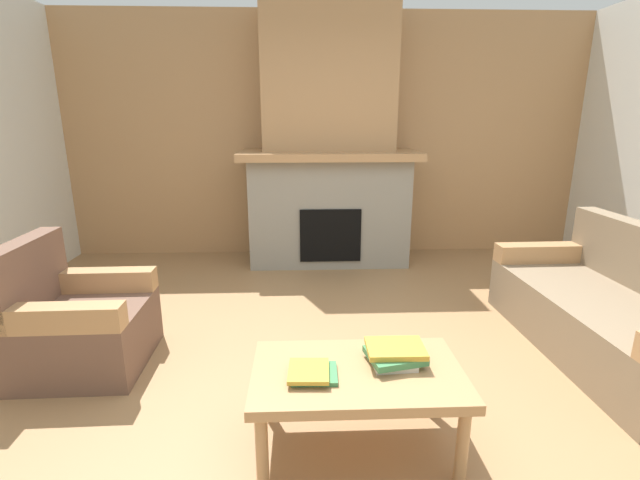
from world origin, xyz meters
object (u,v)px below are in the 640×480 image
Objects in this scene: fireplace at (329,157)px; coffee_table at (357,380)px; couch at (616,314)px; armchair at (76,323)px.

fireplace reaches higher than coffee_table.
couch is 1.82× the size of coffee_table.
couch is 2.14× the size of armchair.
armchair is at bearing -179.87° from couch.
fireplace is 3.16m from coffee_table.
fireplace reaches higher than armchair.
fireplace is 2.70× the size of coffee_table.
fireplace is 2.96m from armchair.
armchair is at bearing 153.77° from coffee_table.
couch is (1.83, -2.21, -0.88)m from fireplace.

